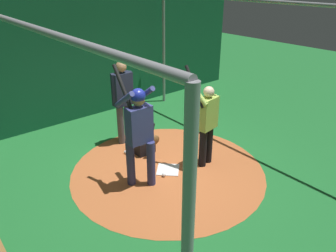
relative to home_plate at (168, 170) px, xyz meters
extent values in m
plane|color=#1E6B2D|center=(0.00, 0.00, -0.01)|extent=(26.47, 26.47, 0.00)
cylinder|color=#B76033|center=(0.00, 0.00, -0.01)|extent=(3.71, 3.71, 0.01)
cube|color=white|center=(0.00, 0.00, 0.00)|extent=(0.59, 0.59, 0.01)
cylinder|color=navy|center=(0.16, -0.52, 0.42)|extent=(0.15, 0.15, 0.86)
cylinder|color=navy|center=(-0.08, -0.79, 0.42)|extent=(0.15, 0.15, 0.86)
cube|color=navy|center=(0.04, -0.66, 1.17)|extent=(0.22, 0.44, 0.64)
cylinder|color=navy|center=(-0.06, -0.46, 1.64)|extent=(0.52, 0.09, 0.40)
cylinder|color=navy|center=(-0.06, -0.85, 1.64)|extent=(0.52, 0.09, 0.40)
sphere|color=#9E704C|center=(0.04, -0.66, 1.62)|extent=(0.22, 0.22, 0.22)
sphere|color=navy|center=(0.04, -0.66, 1.68)|extent=(0.25, 0.25, 0.25)
cylinder|color=black|center=(-0.18, -0.79, 1.77)|extent=(0.54, 0.06, 0.73)
cube|color=black|center=(-0.91, 0.05, 0.13)|extent=(0.40, 0.40, 0.28)
cube|color=black|center=(-0.87, 0.05, 0.48)|extent=(0.30, 0.40, 0.46)
sphere|color=#9E704C|center=(-0.85, 0.05, 0.80)|extent=(0.21, 0.21, 0.21)
cube|color=gray|center=(-0.75, 0.05, 0.80)|extent=(0.03, 0.19, 0.19)
ellipsoid|color=brown|center=(-0.59, 0.11, 0.37)|extent=(0.12, 0.28, 0.22)
cylinder|color=#4C4C51|center=(-1.54, 0.12, 0.44)|extent=(0.15, 0.15, 0.90)
cylinder|color=#4C4C51|center=(-1.54, -0.08, 0.44)|extent=(0.15, 0.15, 0.90)
cube|color=#1E2338|center=(-1.54, 0.02, 1.24)|extent=(0.22, 0.42, 0.71)
cylinder|color=#1E2338|center=(-1.54, 0.22, 1.30)|extent=(0.09, 0.09, 0.60)
cylinder|color=#1E2338|center=(-1.54, -0.18, 1.30)|extent=(0.09, 0.09, 0.60)
sphere|color=#9E704C|center=(-1.54, 0.02, 1.72)|extent=(0.23, 0.23, 0.23)
cylinder|color=black|center=(0.27, 0.83, 0.38)|extent=(0.15, 0.15, 0.79)
cylinder|color=black|center=(0.30, 0.63, 0.38)|extent=(0.15, 0.15, 0.79)
cube|color=#A2BE4E|center=(0.28, 0.73, 1.08)|extent=(0.28, 0.45, 0.62)
cylinder|color=#A2BE4E|center=(0.25, 0.93, 1.13)|extent=(0.09, 0.09, 0.52)
cylinder|color=#A2BE4E|center=(0.22, 0.52, 1.50)|extent=(0.47, 0.16, 0.41)
sphere|color=beige|center=(0.28, 0.73, 1.51)|extent=(0.20, 0.20, 0.20)
cylinder|color=black|center=(0.14, 0.51, 1.62)|extent=(0.47, 0.13, 0.74)
cube|color=#145133|center=(-3.52, 0.00, 1.79)|extent=(0.20, 10.47, 3.61)
cylinder|color=gray|center=(-3.02, 2.35, 1.48)|extent=(0.08, 0.08, 2.99)
cylinder|color=gray|center=(0.00, -2.35, 2.97)|extent=(6.03, 0.07, 0.07)
cylinder|color=gray|center=(0.00, 2.35, 2.97)|extent=(6.03, 0.07, 0.07)
sphere|color=white|center=(0.13, -0.21, 0.03)|extent=(0.07, 0.07, 0.07)
sphere|color=white|center=(-0.74, -0.37, 0.03)|extent=(0.07, 0.07, 0.07)
sphere|color=white|center=(-1.06, -0.29, 0.03)|extent=(0.07, 0.07, 0.07)
camera|label=1|loc=(4.11, -3.41, 3.44)|focal=34.61mm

